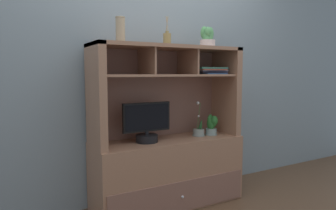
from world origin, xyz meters
TOP-DOWN VIEW (x-y plane):
  - floor_plane at (0.00, 0.00)m, footprint 6.00×6.00m
  - back_wall at (0.00, 0.26)m, footprint 6.00×0.02m
  - media_console at (0.00, 0.01)m, footprint 1.34×0.49m
  - tv_monitor at (-0.21, -0.01)m, footprint 0.43×0.19m
  - potted_orchid at (0.33, -0.01)m, footprint 0.12×0.12m
  - potted_fern at (0.46, -0.03)m, footprint 0.12×0.12m
  - magazine_stack_left at (0.43, -0.03)m, footprint 0.31×0.29m
  - diffuser_bottle at (0.00, 0.02)m, footprint 0.07×0.07m
  - potted_succulent at (0.44, 0.03)m, footprint 0.16×0.16m
  - ceramic_vase at (-0.44, -0.01)m, footprint 0.08×0.08m

SIDE VIEW (x-z plane):
  - floor_plane at x=0.00m, z-range -0.02..0.00m
  - media_console at x=0.00m, z-range -0.26..1.15m
  - potted_orchid at x=0.33m, z-range 0.47..0.80m
  - potted_fern at x=0.46m, z-range 0.59..0.78m
  - tv_monitor at x=-0.21m, z-range 0.57..0.91m
  - magazine_stack_left at x=0.43m, z-range 1.17..1.23m
  - back_wall at x=0.00m, z-range 0.00..2.80m
  - diffuser_bottle at x=0.00m, z-range 1.34..1.59m
  - potted_succulent at x=0.44m, z-range 1.40..1.60m
  - ceramic_vase at x=-0.44m, z-range 1.41..1.62m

